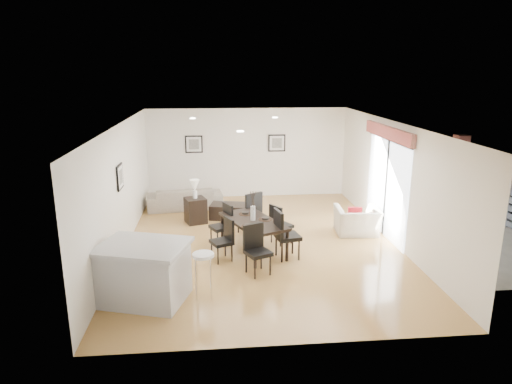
{
  "coord_description": "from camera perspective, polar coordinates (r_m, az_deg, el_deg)",
  "views": [
    {
      "loc": [
        -1.01,
        -9.65,
        3.81
      ],
      "look_at": [
        -0.07,
        0.4,
        1.09
      ],
      "focal_mm": 32.0,
      "sensor_mm": 36.0,
      "label": 1
    }
  ],
  "objects": [
    {
      "name": "wall_left",
      "position": [
        10.16,
        -16.47,
        0.43
      ],
      "size": [
        0.04,
        8.0,
        2.7
      ],
      "primitive_type": "cube",
      "color": "white",
      "rests_on": "ground"
    },
    {
      "name": "framed_print_left_wall",
      "position": [
        9.89,
        -16.64,
        1.83
      ],
      "size": [
        0.04,
        0.52,
        0.52
      ],
      "rotation": [
        0.0,
        0.0,
        1.57
      ],
      "color": "black",
      "rests_on": "wall_left"
    },
    {
      "name": "table_lamp",
      "position": [
        11.59,
        -7.67,
        0.71
      ],
      "size": [
        0.25,
        0.25,
        0.48
      ],
      "color": "white",
      "rests_on": "side_table"
    },
    {
      "name": "bar_stool",
      "position": [
        7.85,
        -6.61,
        -8.42
      ],
      "size": [
        0.37,
        0.37,
        0.81
      ],
      "color": "white",
      "rests_on": "ground"
    },
    {
      "name": "armchair",
      "position": [
        11.12,
        12.5,
        -3.56
      ],
      "size": [
        1.05,
        0.94,
        0.65
      ],
      "primitive_type": "imported",
      "rotation": [
        0.0,
        0.0,
        3.07
      ],
      "color": "beige",
      "rests_on": "ground"
    },
    {
      "name": "ground",
      "position": [
        10.42,
        0.59,
        -6.36
      ],
      "size": [
        8.0,
        8.0,
        0.0
      ],
      "primitive_type": "plane",
      "color": "#B38949",
      "rests_on": "ground"
    },
    {
      "name": "dining_chair_enear",
      "position": [
        9.41,
        3.47,
        -4.98
      ],
      "size": [
        0.55,
        0.55,
        1.05
      ],
      "rotation": [
        0.0,
        0.0,
        1.76
      ],
      "color": "black",
      "rests_on": "ground"
    },
    {
      "name": "framed_print_back_right",
      "position": [
        13.92,
        2.62,
        6.14
      ],
      "size": [
        0.52,
        0.04,
        0.52
      ],
      "color": "black",
      "rests_on": "wall_back"
    },
    {
      "name": "wall_back",
      "position": [
        13.91,
        -1.1,
        4.89
      ],
      "size": [
        6.0,
        0.04,
        2.7
      ],
      "primitive_type": "cube",
      "color": "white",
      "rests_on": "ground"
    },
    {
      "name": "dining_table",
      "position": [
        9.74,
        -0.38,
        -3.92
      ],
      "size": [
        1.44,
        1.9,
        0.71
      ],
      "rotation": [
        0.0,
        0.0,
        0.4
      ],
      "color": "black",
      "rests_on": "ground"
    },
    {
      "name": "sliding_door",
      "position": [
        10.93,
        16.08,
        3.16
      ],
      "size": [
        0.12,
        2.7,
        2.57
      ],
      "color": "white",
      "rests_on": "wall_right"
    },
    {
      "name": "ceiling",
      "position": [
        9.77,
        0.63,
        8.56
      ],
      "size": [
        6.0,
        8.0,
        0.02
      ],
      "primitive_type": "cube",
      "color": "white",
      "rests_on": "wall_back"
    },
    {
      "name": "side_table",
      "position": [
        11.76,
        -7.56,
        -2.29
      ],
      "size": [
        0.62,
        0.62,
        0.65
      ],
      "primitive_type": "cube",
      "rotation": [
        0.0,
        0.0,
        0.33
      ],
      "color": "black",
      "rests_on": "ground"
    },
    {
      "name": "sofa",
      "position": [
        13.02,
        -8.89,
        -0.73
      ],
      "size": [
        2.16,
        1.06,
        0.61
      ],
      "primitive_type": "imported",
      "rotation": [
        0.0,
        0.0,
        3.27
      ],
      "color": "#9E9380",
      "rests_on": "ground"
    },
    {
      "name": "courtyard_plant_b",
      "position": [
        12.82,
        25.56,
        -2.08
      ],
      "size": [
        0.45,
        0.45,
        0.71
      ],
      "primitive_type": "imported",
      "rotation": [
        0.0,
        0.0,
        0.16
      ],
      "color": "#355826",
      "rests_on": "ground"
    },
    {
      "name": "dining_chair_wnear",
      "position": [
        9.38,
        -3.91,
        -5.63
      ],
      "size": [
        0.53,
        0.53,
        0.89
      ],
      "rotation": [
        0.0,
        0.0,
        -1.15
      ],
      "color": "black",
      "rests_on": "ground"
    },
    {
      "name": "kitchen_island",
      "position": [
        8.01,
        -13.81,
        -9.71
      ],
      "size": [
        1.7,
        1.48,
        1.01
      ],
      "rotation": [
        0.0,
        0.0,
        -0.3
      ],
      "color": "#BABABC",
      "rests_on": "ground"
    },
    {
      "name": "courtyard",
      "position": [
        13.06,
        28.17,
        0.49
      ],
      "size": [
        6.0,
        6.0,
        2.0
      ],
      "color": "gray",
      "rests_on": "ground"
    },
    {
      "name": "dining_chair_head",
      "position": [
        8.78,
        -0.0,
        -6.8
      ],
      "size": [
        0.57,
        0.57,
        0.96
      ],
      "rotation": [
        0.0,
        0.0,
        0.43
      ],
      "color": "black",
      "rests_on": "ground"
    },
    {
      "name": "framed_print_back_left",
      "position": [
        13.8,
        -7.77,
        5.94
      ],
      "size": [
        0.52,
        0.04,
        0.52
      ],
      "color": "black",
      "rests_on": "wall_back"
    },
    {
      "name": "wall_front",
      "position": [
        6.25,
        4.46,
        -8.15
      ],
      "size": [
        6.0,
        0.04,
        2.7
      ],
      "primitive_type": "cube",
      "color": "white",
      "rests_on": "ground"
    },
    {
      "name": "vase",
      "position": [
        9.63,
        -0.39,
        -1.92
      ],
      "size": [
        0.69,
        1.14,
        0.64
      ],
      "color": "white",
      "rests_on": "dining_table"
    },
    {
      "name": "cushion",
      "position": [
        10.95,
        12.25,
        -2.7
      ],
      "size": [
        0.34,
        0.15,
        0.32
      ],
      "primitive_type": "cube",
      "rotation": [
        0.0,
        0.0,
        2.98
      ],
      "color": "#A4151C",
      "rests_on": "armchair"
    },
    {
      "name": "dining_chair_efar",
      "position": [
        10.21,
        2.88,
        -3.81
      ],
      "size": [
        0.56,
        0.56,
        0.91
      ],
      "rotation": [
        0.0,
        0.0,
        2.13
      ],
      "color": "black",
      "rests_on": "ground"
    },
    {
      "name": "dining_chair_foot",
      "position": [
        10.77,
        -0.62,
        -2.38
      ],
      "size": [
        0.64,
        0.64,
        1.04
      ],
      "rotation": [
        0.0,
        0.0,
        3.69
      ],
      "color": "black",
      "rests_on": "ground"
    },
    {
      "name": "coffee_table",
      "position": [
        12.06,
        -3.39,
        -2.4
      ],
      "size": [
        1.07,
        0.77,
        0.39
      ],
      "primitive_type": "cube",
      "rotation": [
        0.0,
        0.0,
        -0.22
      ],
      "color": "black",
      "rests_on": "ground"
    },
    {
      "name": "wall_right",
      "position": [
        10.74,
        16.75,
        1.19
      ],
      "size": [
        0.04,
        8.0,
        2.7
      ],
      "primitive_type": "cube",
      "color": "white",
      "rests_on": "ground"
    },
    {
      "name": "dining_chair_wfar",
      "position": [
        10.18,
        -4.04,
        -3.8
      ],
      "size": [
        0.56,
        0.56,
        0.93
      ],
      "rotation": [
        0.0,
        0.0,
        -1.12
      ],
      "color": "black",
      "rests_on": "ground"
    }
  ]
}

